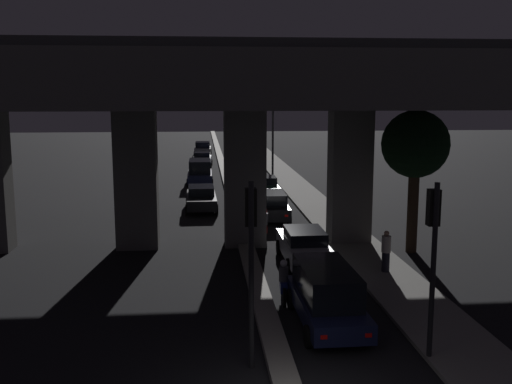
# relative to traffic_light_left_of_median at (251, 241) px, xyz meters

# --- Properties ---
(median_divider) EXTENTS (0.69, 126.00, 0.21)m
(median_divider) POSITION_rel_traffic_light_left_of_median_xyz_m (0.74, 32.03, -3.20)
(median_divider) COLOR gray
(median_divider) RESTS_ON ground_plane
(sidewalk_right) EXTENTS (2.44, 126.00, 0.12)m
(sidewalk_right) POSITION_rel_traffic_light_left_of_median_xyz_m (5.83, 25.03, -3.24)
(sidewalk_right) COLOR gray
(sidewalk_right) RESTS_ON ground_plane
(elevated_overpass) EXTENTS (27.63, 13.11, 9.41)m
(elevated_overpass) POSITION_rel_traffic_light_left_of_median_xyz_m (0.53, 12.55, 3.84)
(elevated_overpass) COLOR #5B5956
(elevated_overpass) RESTS_ON ground_plane
(traffic_light_left_of_median) EXTENTS (0.30, 0.49, 4.84)m
(traffic_light_left_of_median) POSITION_rel_traffic_light_left_of_median_xyz_m (0.00, 0.00, 0.00)
(traffic_light_left_of_median) COLOR black
(traffic_light_left_of_median) RESTS_ON ground_plane
(traffic_light_right_of_median) EXTENTS (0.30, 0.49, 4.75)m
(traffic_light_right_of_median) POSITION_rel_traffic_light_left_of_median_xyz_m (4.71, 0.00, -0.06)
(traffic_light_right_of_median) COLOR black
(traffic_light_right_of_median) RESTS_ON ground_plane
(street_lamp) EXTENTS (2.21, 0.32, 7.45)m
(street_lamp) POSITION_rel_traffic_light_left_of_median_xyz_m (4.53, 36.36, 1.13)
(street_lamp) COLOR #2D2D30
(street_lamp) RESTS_ON ground_plane
(car_dark_blue_lead) EXTENTS (1.93, 4.73, 1.81)m
(car_dark_blue_lead) POSITION_rel_traffic_light_left_of_median_xyz_m (2.50, 2.57, -2.34)
(car_dark_blue_lead) COLOR #141938
(car_dark_blue_lead) RESTS_ON ground_plane
(car_white_second) EXTENTS (1.88, 4.54, 1.50)m
(car_white_second) POSITION_rel_traffic_light_left_of_median_xyz_m (2.94, 9.13, -2.52)
(car_white_second) COLOR silver
(car_white_second) RESTS_ON ground_plane
(car_black_third) EXTENTS (2.05, 4.34, 1.55)m
(car_black_third) POSITION_rel_traffic_light_left_of_median_xyz_m (2.56, 18.04, -2.50)
(car_black_third) COLOR black
(car_black_third) RESTS_ON ground_plane
(car_dark_green_fourth) EXTENTS (1.83, 4.50, 1.53)m
(car_dark_green_fourth) POSITION_rel_traffic_light_left_of_median_xyz_m (2.91, 24.60, -2.53)
(car_dark_green_fourth) COLOR black
(car_dark_green_fourth) RESTS_ON ground_plane
(car_dark_green_fifth) EXTENTS (1.96, 4.58, 1.84)m
(car_dark_green_fifth) POSITION_rel_traffic_light_left_of_median_xyz_m (2.78, 33.09, -2.33)
(car_dark_green_fifth) COLOR black
(car_dark_green_fifth) RESTS_ON ground_plane
(car_black_lead_oncoming) EXTENTS (1.94, 4.59, 1.43)m
(car_black_lead_oncoming) POSITION_rel_traffic_light_left_of_median_xyz_m (-1.28, 21.20, -2.56)
(car_black_lead_oncoming) COLOR black
(car_black_lead_oncoming) RESTS_ON ground_plane
(car_dark_blue_second_oncoming) EXTENTS (2.01, 4.50, 1.91)m
(car_dark_blue_second_oncoming) POSITION_rel_traffic_light_left_of_median_xyz_m (-1.39, 31.70, -2.30)
(car_dark_blue_second_oncoming) COLOR #141938
(car_dark_blue_second_oncoming) RESTS_ON ground_plane
(car_dark_blue_third_oncoming) EXTENTS (2.02, 4.09, 1.43)m
(car_dark_blue_third_oncoming) POSITION_rel_traffic_light_left_of_median_xyz_m (-1.19, 42.61, -2.58)
(car_dark_blue_third_oncoming) COLOR #141938
(car_dark_blue_third_oncoming) RESTS_ON ground_plane
(car_silver_fourth_oncoming) EXTENTS (2.05, 4.06, 1.57)m
(car_silver_fourth_oncoming) POSITION_rel_traffic_light_left_of_median_xyz_m (-1.11, 53.63, -2.49)
(car_silver_fourth_oncoming) COLOR gray
(car_silver_fourth_oncoming) RESTS_ON ground_plane
(motorcycle_blue_filtering_near) EXTENTS (0.34, 1.79, 1.44)m
(motorcycle_blue_filtering_near) POSITION_rel_traffic_light_left_of_median_xyz_m (1.50, 4.78, -2.69)
(motorcycle_blue_filtering_near) COLOR black
(motorcycle_blue_filtering_near) RESTS_ON ground_plane
(motorcycle_red_filtering_mid) EXTENTS (0.34, 1.85, 1.48)m
(motorcycle_red_filtering_mid) POSITION_rel_traffic_light_left_of_median_xyz_m (1.80, 13.74, -2.68)
(motorcycle_red_filtering_mid) COLOR black
(motorcycle_red_filtering_mid) RESTS_ON ground_plane
(motorcycle_black_filtering_far) EXTENTS (0.33, 1.96, 1.45)m
(motorcycle_black_filtering_far) POSITION_rel_traffic_light_left_of_median_xyz_m (1.72, 21.76, -2.69)
(motorcycle_black_filtering_far) COLOR black
(motorcycle_black_filtering_far) RESTS_ON ground_plane
(pedestrian_on_sidewalk) EXTENTS (0.36, 0.36, 1.62)m
(pedestrian_on_sidewalk) POSITION_rel_traffic_light_left_of_median_xyz_m (5.86, 7.42, -2.37)
(pedestrian_on_sidewalk) COLOR black
(pedestrian_on_sidewalk) RESTS_ON sidewalk_right
(roadside_tree_kerbside_near) EXTENTS (2.94, 2.94, 6.28)m
(roadside_tree_kerbside_near) POSITION_rel_traffic_light_left_of_median_xyz_m (8.02, 10.62, 1.41)
(roadside_tree_kerbside_near) COLOR #38281C
(roadside_tree_kerbside_near) RESTS_ON ground_plane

